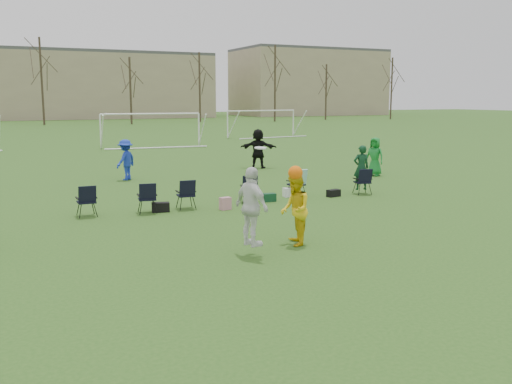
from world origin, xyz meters
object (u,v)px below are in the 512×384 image
fielder_green_far (375,157)px  fielder_black (258,149)px  fielder_blue (126,160)px  goal_mid (151,120)px  center_contest (276,208)px  goal_right (262,116)px

fielder_green_far → fielder_black: bearing=-171.3°
fielder_black → fielder_blue: bearing=42.1°
goal_mid → center_contest: bearing=-95.5°
fielder_green_far → goal_right: bearing=137.4°
fielder_green_far → goal_mid: goal_mid is taller
center_contest → fielder_blue: bearing=92.6°
center_contest → fielder_black: bearing=66.1°
goal_mid → fielder_black: bearing=-80.6°
goal_right → center_contest: bearing=-123.3°
fielder_green_far → center_contest: center_contest is taller
fielder_blue → goal_mid: bearing=-150.8°
fielder_blue → goal_right: (17.64, 22.77, 1.04)m
fielder_black → goal_right: bearing=-85.3°
fielder_blue → fielder_black: size_ratio=0.88×
goal_mid → goal_right: (12.00, 6.00, 0.00)m
fielder_blue → fielder_green_far: bearing=119.7°
center_contest → fielder_green_far: bearing=43.8°
fielder_green_far → goal_right: goal_right is taller
center_contest → goal_right: (17.03, 35.97, 0.90)m
fielder_blue → goal_mid: goal_mid is taller
fielder_blue → fielder_black: bearing=149.0°
goal_mid → goal_right: same height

